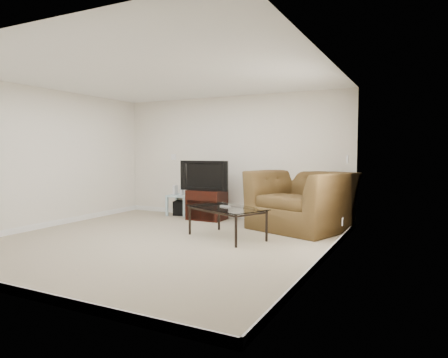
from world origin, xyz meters
The scene contains 18 objects.
floor centered at (0.00, 0.00, 0.00)m, with size 5.00×5.00×0.00m, color tan.
ceiling centered at (0.00, 0.00, 2.50)m, with size 5.00×5.00×0.00m, color white.
wall_back centered at (0.00, 2.50, 1.25)m, with size 5.00×0.02×2.50m, color silver.
wall_left centered at (-2.50, 0.00, 1.25)m, with size 0.02×5.00×2.50m, color silver.
wall_right centered at (2.50, 0.00, 1.25)m, with size 0.02×5.00×2.50m, color silver.
plate_back centered at (-1.40, 2.49, 1.25)m, with size 0.12×0.02×0.12m, color white.
plate_right_switch centered at (2.49, 1.60, 1.25)m, with size 0.02×0.09×0.13m, color white.
plate_right_outlet centered at (2.49, 1.30, 0.30)m, with size 0.02×0.08×0.12m, color white.
tv_stand centered at (-0.31, 2.05, 0.30)m, with size 0.72×0.50×0.60m, color black, non-canonical shape.
dvd_player centered at (-0.31, 2.01, 0.50)m, with size 0.36×0.25×0.05m, color black.
television centered at (-0.31, 2.02, 0.90)m, with size 0.96×0.19×0.59m, color black.
side_table centered at (-1.10, 2.28, 0.22)m, with size 0.46×0.46×0.44m, color silver, non-canonical shape.
subwoofer centered at (-1.07, 2.30, 0.16)m, with size 0.31×0.31×0.31m, color black.
game_console centered at (-1.21, 2.25, 0.54)m, with size 0.05×0.15×0.20m, color white.
game_case centered at (-1.04, 2.27, 0.53)m, with size 0.05×0.13×0.18m, color silver.
recliner centered at (1.66, 1.92, 0.69)m, with size 1.58×1.03×1.38m, color #51321F.
coffee_table centered at (0.79, 0.71, 0.24)m, with size 1.25×0.71×0.49m, color black, non-canonical shape.
remote centered at (0.76, 0.72, 0.50)m, with size 0.20×0.05×0.02m, color #B2B2B7.
Camera 1 is at (3.58, -4.92, 1.38)m, focal length 32.00 mm.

